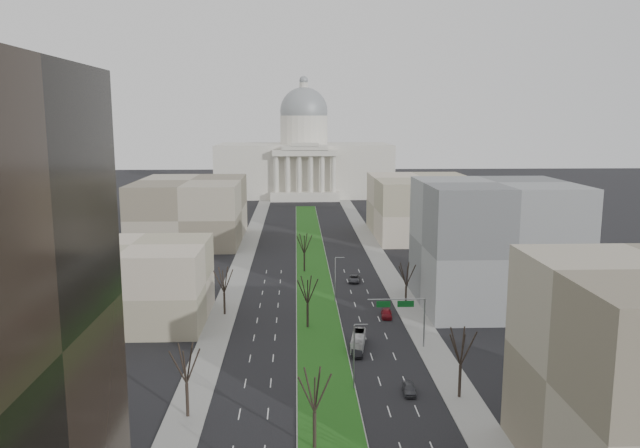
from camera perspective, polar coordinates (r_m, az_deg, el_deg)
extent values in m
plane|color=black|center=(147.86, -0.66, -4.39)|extent=(600.00, 600.00, 0.00)
cube|color=#999993|center=(146.87, -0.65, -4.46)|extent=(8.00, 222.00, 0.15)
cube|color=#154C14|center=(146.85, -0.65, -4.42)|extent=(7.70, 221.70, 0.06)
cube|color=gray|center=(124.44, -8.48, -7.18)|extent=(5.00, 330.00, 0.15)
cube|color=gray|center=(125.52, 7.73, -7.02)|extent=(5.00, 330.00, 0.15)
cube|color=beige|center=(294.38, -1.47, 5.00)|extent=(80.00, 40.00, 24.00)
cube|color=beige|center=(272.53, -1.39, 2.51)|extent=(30.00, 6.00, 4.00)
cube|color=beige|center=(270.82, -1.41, 6.51)|extent=(28.00, 5.00, 2.50)
cube|color=beige|center=(270.72, -1.41, 6.93)|extent=(20.00, 5.00, 1.80)
cube|color=beige|center=(270.64, -1.41, 7.27)|extent=(12.00, 5.00, 1.60)
cylinder|color=beige|center=(293.46, -1.48, 8.51)|extent=(22.00, 22.00, 14.00)
sphere|color=gray|center=(293.42, -1.49, 10.26)|extent=(22.00, 22.00, 22.00)
cylinder|color=beige|center=(293.74, -1.50, 12.41)|extent=(4.00, 4.00, 4.00)
sphere|color=gray|center=(293.90, -1.50, 12.99)|extent=(4.00, 4.00, 4.00)
cylinder|color=beige|center=(271.57, -4.05, 4.59)|extent=(2.00, 2.00, 16.00)
cylinder|color=beige|center=(271.46, -2.99, 4.60)|extent=(2.00, 2.00, 16.00)
cylinder|color=beige|center=(271.44, -1.93, 4.61)|extent=(2.00, 2.00, 16.00)
cylinder|color=beige|center=(271.51, -0.87, 4.61)|extent=(2.00, 2.00, 16.00)
cylinder|color=beige|center=(271.67, 0.19, 4.62)|extent=(2.00, 2.00, 16.00)
cylinder|color=beige|center=(271.93, 1.24, 4.62)|extent=(2.00, 2.00, 16.00)
cube|color=tan|center=(115.89, -16.78, -5.21)|extent=(26.00, 22.00, 14.00)
cube|color=slate|center=(123.77, 15.65, -1.84)|extent=(28.00, 26.00, 24.00)
cube|color=gray|center=(187.94, -11.73, 1.23)|extent=(30.00, 40.00, 18.00)
cube|color=tan|center=(194.22, 9.35, 1.57)|extent=(30.00, 40.00, 18.00)
cylinder|color=black|center=(80.08, -12.04, -15.49)|extent=(0.40, 0.40, 4.32)
cylinder|color=black|center=(117.16, -8.73, -7.22)|extent=(0.40, 0.40, 4.22)
cylinder|color=black|center=(85.22, 12.66, -13.88)|extent=(0.40, 0.40, 4.42)
cylinder|color=black|center=(122.09, 7.86, -6.55)|extent=(0.40, 0.40, 4.03)
cylinder|color=black|center=(71.83, -0.50, -18.37)|extent=(0.40, 0.40, 4.32)
cylinder|color=black|center=(108.77, -1.14, -8.42)|extent=(0.40, 0.40, 4.32)
cylinder|color=black|center=(147.31, -1.44, -3.59)|extent=(0.40, 0.40, 4.32)
cylinder|color=gray|center=(84.78, 3.13, -12.10)|extent=(0.20, 0.20, 9.00)
cylinder|color=gray|center=(83.27, 3.78, -9.14)|extent=(1.80, 0.12, 0.12)
cylinder|color=gray|center=(122.71, 1.39, -5.17)|extent=(0.20, 0.20, 9.00)
cylinder|color=gray|center=(121.67, 1.83, -3.07)|extent=(1.80, 0.12, 0.12)
cylinder|color=gray|center=(100.70, 9.51, -8.95)|extent=(0.24, 0.24, 8.00)
cylinder|color=gray|center=(98.70, 6.99, -6.84)|extent=(9.00, 0.18, 0.18)
cube|color=#0C591E|center=(99.25, 7.84, -7.25)|extent=(2.60, 0.08, 1.00)
cube|color=#0C591E|center=(98.71, 5.82, -7.30)|extent=(2.20, 0.08, 1.00)
imported|color=#424349|center=(85.87, 8.15, -14.67)|extent=(1.87, 4.10, 1.36)
imported|color=black|center=(97.76, 3.31, -11.43)|extent=(1.67, 4.64, 1.52)
imported|color=maroon|center=(115.53, 6.10, -8.15)|extent=(2.32, 4.79, 1.34)
imported|color=#424349|center=(139.06, 3.15, -5.01)|extent=(3.10, 5.42, 1.42)
imported|color=white|center=(100.54, 3.51, -10.59)|extent=(3.26, 8.36, 2.27)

